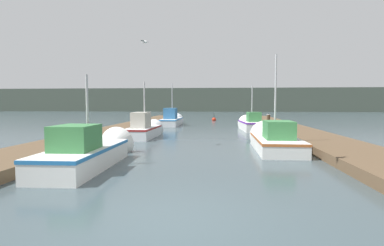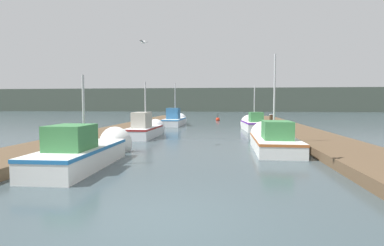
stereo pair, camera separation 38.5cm
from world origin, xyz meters
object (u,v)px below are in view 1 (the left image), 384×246
Objects in this scene: mooring_piling_1 at (268,122)px; mooring_piling_2 at (140,125)px; fishing_boat_4 at (172,120)px; channel_buoy at (214,119)px; fishing_boat_3 at (251,124)px; mooring_piling_0 at (146,121)px; fishing_boat_1 at (273,139)px; seagull_lead at (145,42)px; fishing_boat_0 at (92,151)px; fishing_boat_2 at (145,129)px.

mooring_piling_1 reaches higher than mooring_piling_2.
fishing_boat_4 is 5.95× the size of channel_buoy.
fishing_boat_3 is 3.45× the size of mooring_piling_0.
fishing_boat_3 is 1.31m from mooring_piling_1.
fishing_boat_1 reaches higher than mooring_piling_1.
seagull_lead is at bearing -126.18° from fishing_boat_3.
mooring_piling_0 reaches higher than mooring_piling_1.
mooring_piling_1 is (1.33, 9.28, 0.21)m from fishing_boat_1.
channel_buoy is (3.82, 25.59, -0.32)m from fishing_boat_0.
mooring_piling_1 is 9.75m from mooring_piling_2.
seagull_lead is (-7.28, -9.59, 4.29)m from mooring_piling_1.
fishing_boat_0 is at bearing -87.23° from fishing_boat_2.
seagull_lead is (-2.93, -21.59, 4.78)m from channel_buoy.
mooring_piling_1 is at bearing -11.94° from fishing_boat_3.
fishing_boat_0 is 0.96× the size of fishing_boat_4.
mooring_piling_2 is (-8.25, -2.23, 0.07)m from fishing_boat_3.
mooring_piling_2 is at bearing -143.22° from seagull_lead.
fishing_boat_4 reaches higher than mooring_piling_1.
fishing_boat_1 reaches higher than fishing_boat_0.
mooring_piling_0 is at bearing -106.80° from fishing_boat_4.
mooring_piling_1 is at bearing -70.06° from channel_buoy.
fishing_boat_0 is 6.05m from seagull_lead.
fishing_boat_0 is 1.20× the size of fishing_boat_3.
fishing_boat_4 is at bearing 150.58° from mooring_piling_1.
fishing_boat_0 is 15.86m from mooring_piling_1.
fishing_boat_3 is at bearing 62.41° from fishing_boat_0.
fishing_boat_3 is 8.34× the size of seagull_lead.
mooring_piling_1 is at bearing -29.09° from fishing_boat_4.
fishing_boat_4 is (-6.86, 13.90, 0.09)m from fishing_boat_1.
fishing_boat_2 is 8.51× the size of seagull_lead.
fishing_boat_3 is at bearing 0.64° from mooring_piling_0.
fishing_boat_3 is 8.31m from mooring_piling_0.
fishing_boat_4 is 4.76m from mooring_piling_0.
fishing_boat_0 is 18.21m from fishing_boat_4.
fishing_boat_4 is at bearing 72.86° from mooring_piling_0.
fishing_boat_3 is (0.04, 9.44, 0.04)m from fishing_boat_1.
mooring_piling_0 reaches higher than mooring_piling_2.
fishing_boat_3 is at bearing 168.57° from seagull_lead.
seagull_lead is (-5.96, -0.32, 4.50)m from fishing_boat_1.
fishing_boat_0 is 25.87m from channel_buoy.
seagull_lead reaches higher than channel_buoy.
fishing_boat_3 is at bearing -75.47° from channel_buoy.
fishing_boat_1 is 8.10m from fishing_boat_2.
fishing_boat_4 reaches higher than fishing_boat_0.
fishing_boat_1 is at bearing 31.23° from fishing_boat_0.
channel_buoy is at bearing 66.28° from mooring_piling_0.
mooring_piling_0 is at bearing 132.11° from fishing_boat_1.
mooring_piling_0 is at bearing 91.49° from mooring_piling_2.
fishing_boat_0 is 15.39m from fishing_boat_3.
fishing_boat_2 reaches higher than fishing_boat_0.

